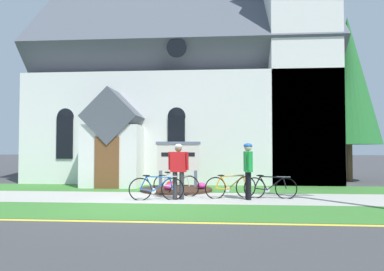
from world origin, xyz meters
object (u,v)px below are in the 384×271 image
(bicycle_green, at_px, (156,188))
(cyclist_in_yellow_jersey, at_px, (248,166))
(roadside_conifer, at_px, (348,81))
(bicycle_white, at_px, (176,185))
(bicycle_red, at_px, (231,187))
(cyclist_in_red_jersey, at_px, (178,166))
(church_sign, at_px, (178,158))
(bicycle_black, at_px, (270,187))

(bicycle_green, height_order, cyclist_in_yellow_jersey, cyclist_in_yellow_jersey)
(bicycle_green, distance_m, roadside_conifer, 11.91)
(bicycle_white, xyz_separation_m, cyclist_in_yellow_jersey, (2.42, -0.77, 0.69))
(roadside_conifer, bearing_deg, bicycle_red, -133.51)
(bicycle_red, height_order, bicycle_green, bicycle_green)
(cyclist_in_red_jersey, relative_size, roadside_conifer, 0.22)
(cyclist_in_red_jersey, distance_m, cyclist_in_yellow_jersey, 2.22)
(church_sign, height_order, bicycle_white, church_sign)
(bicycle_black, bearing_deg, cyclist_in_yellow_jersey, -157.48)
(bicycle_white, bearing_deg, bicycle_black, -8.59)
(bicycle_black, xyz_separation_m, cyclist_in_red_jersey, (-2.94, -0.42, 0.69))
(bicycle_red, xyz_separation_m, bicycle_black, (1.27, -0.04, -0.01))
(bicycle_red, bearing_deg, church_sign, 130.73)
(bicycle_green, xyz_separation_m, bicycle_black, (3.61, 0.63, -0.01))
(bicycle_white, bearing_deg, cyclist_in_red_jersey, -77.39)
(cyclist_in_red_jersey, relative_size, cyclist_in_yellow_jersey, 0.99)
(bicycle_white, xyz_separation_m, bicycle_red, (1.87, -0.44, -0.00))
(church_sign, relative_size, cyclist_in_yellow_jersey, 1.06)
(bicycle_white, xyz_separation_m, bicycle_black, (3.14, -0.47, -0.01))
(bicycle_red, height_order, cyclist_in_yellow_jersey, cyclist_in_yellow_jersey)
(church_sign, height_order, roadside_conifer, roadside_conifer)
(bicycle_white, height_order, bicycle_green, bicycle_white)
(bicycle_black, bearing_deg, roadside_conifer, 53.27)
(church_sign, distance_m, bicycle_white, 2.08)
(church_sign, bearing_deg, bicycle_green, -96.46)
(church_sign, distance_m, cyclist_in_yellow_jersey, 3.69)
(church_sign, relative_size, bicycle_black, 1.11)
(cyclist_in_red_jersey, bearing_deg, bicycle_green, -162.48)
(bicycle_green, relative_size, cyclist_in_yellow_jersey, 0.96)
(cyclist_in_yellow_jersey, bearing_deg, church_sign, 133.73)
(bicycle_white, distance_m, bicycle_black, 3.17)
(church_sign, bearing_deg, cyclist_in_red_jersey, -83.16)
(bicycle_red, distance_m, bicycle_green, 2.44)
(bicycle_red, bearing_deg, bicycle_black, -1.72)
(bicycle_white, height_order, roadside_conifer, roadside_conifer)
(church_sign, xyz_separation_m, bicycle_green, (-0.34, -3.00, -0.86))
(bicycle_green, distance_m, cyclist_in_red_jersey, 0.98)
(cyclist_in_yellow_jersey, xyz_separation_m, roadside_conifer, (5.52, 6.72, 3.94))
(church_sign, height_order, bicycle_black, church_sign)
(cyclist_in_red_jersey, height_order, cyclist_in_yellow_jersey, cyclist_in_yellow_jersey)
(bicycle_black, height_order, cyclist_in_yellow_jersey, cyclist_in_yellow_jersey)
(church_sign, bearing_deg, bicycle_white, -85.94)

